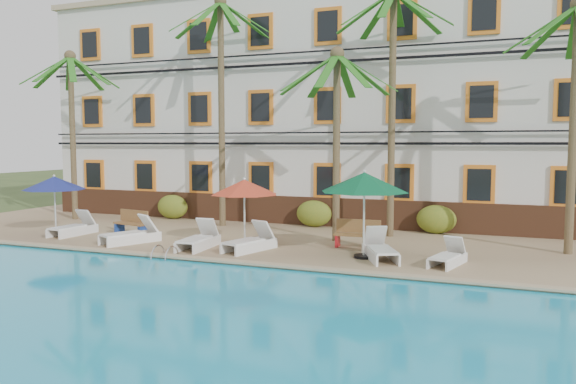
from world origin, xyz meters
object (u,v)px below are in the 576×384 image
at_px(lounger_b, 131,234).
at_px(palm_c, 337,115).
at_px(bench_right, 357,233).
at_px(lounger_e, 380,249).
at_px(bench_left, 133,222).
at_px(umbrella_blue, 54,183).
at_px(palm_e, 575,90).
at_px(palm_a, 72,111).
at_px(lounger_a, 74,227).
at_px(umbrella_red, 244,188).
at_px(lounger_d, 250,241).
at_px(palm_b, 221,82).
at_px(palm_d, 392,79).
at_px(umbrella_green, 364,183).
at_px(lounger_c, 199,239).
at_px(lounger_f, 448,256).
at_px(pool_ladder, 165,257).

bearing_deg(lounger_b, palm_c, 25.17).
bearing_deg(bench_right, lounger_e, -55.69).
distance_m(palm_c, bench_left, 8.67).
distance_m(umbrella_blue, lounger_b, 4.17).
bearing_deg(lounger_e, umbrella_blue, 179.74).
bearing_deg(palm_e, lounger_e, -150.89).
bearing_deg(bench_left, palm_a, 152.29).
xyz_separation_m(umbrella_blue, lounger_a, (0.70, 0.17, -1.65)).
relative_size(umbrella_red, lounger_d, 1.10).
relative_size(palm_b, lounger_b, 4.39).
bearing_deg(palm_c, palm_d, 45.01).
relative_size(palm_d, umbrella_green, 3.43).
relative_size(lounger_c, lounger_e, 0.97).
bearing_deg(palm_c, palm_b, 162.18).
bearing_deg(bench_right, palm_e, 11.85).
bearing_deg(lounger_b, palm_d, 29.94).
distance_m(palm_d, lounger_f, 7.49).
distance_m(palm_a, palm_b, 7.39).
relative_size(palm_d, pool_ladder, 12.32).
distance_m(umbrella_red, lounger_d, 1.92).
height_order(umbrella_green, lounger_d, umbrella_green).
bearing_deg(umbrella_green, pool_ladder, -159.32).
bearing_deg(lounger_e, palm_d, 96.98).
bearing_deg(palm_a, umbrella_red, -17.64).
xyz_separation_m(lounger_b, bench_left, (-1.06, 1.49, 0.16)).
bearing_deg(palm_d, bench_left, -160.86).
bearing_deg(lounger_a, umbrella_green, -0.99).
bearing_deg(lounger_d, lounger_c, -172.06).
bearing_deg(bench_right, palm_a, 170.96).
distance_m(palm_b, lounger_f, 12.05).
distance_m(lounger_b, bench_left, 1.84).
height_order(lounger_b, bench_left, lounger_b).
distance_m(palm_c, bench_right, 4.22).
distance_m(palm_b, palm_d, 7.10).
bearing_deg(lounger_d, palm_a, 159.56).
bearing_deg(lounger_d, lounger_f, 0.60).
relative_size(palm_c, lounger_e, 3.23).
bearing_deg(lounger_d, umbrella_blue, 178.37).
relative_size(lounger_a, lounger_b, 0.92).
bearing_deg(umbrella_green, bench_left, 173.47).
height_order(lounger_c, bench_right, lounger_c).
distance_m(palm_e, umbrella_red, 10.83).
xyz_separation_m(palm_e, umbrella_blue, (-17.79, -2.92, -3.13)).
xyz_separation_m(palm_d, lounger_c, (-5.42, -4.69, -5.48)).
height_order(palm_e, lounger_b, palm_e).
bearing_deg(lounger_d, palm_e, 18.29).
bearing_deg(pool_ladder, palm_a, 145.91).
bearing_deg(palm_a, umbrella_blue, -56.83).
bearing_deg(palm_c, lounger_e, -50.94).
bearing_deg(palm_a, umbrella_green, -14.73).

